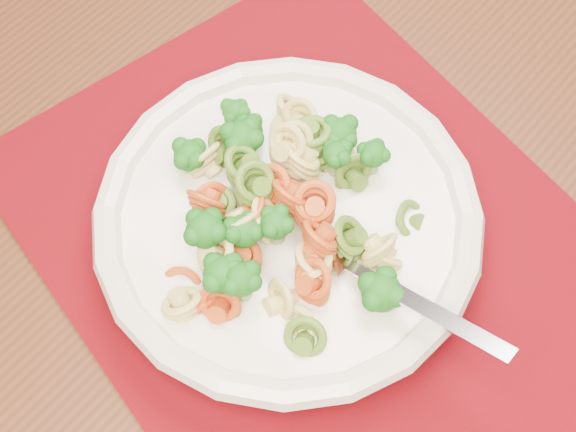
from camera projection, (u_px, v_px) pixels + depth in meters
The scene contains 5 objects.
dining_table at pixel (422, 288), 0.66m from camera, with size 1.52×1.04×0.71m.
placemat at pixel (319, 245), 0.58m from camera, with size 0.45×0.35×0.00m, color #61040D.
pasta_bowl at pixel (288, 222), 0.56m from camera, with size 0.27×0.27×0.05m.
pasta_broccoli_heap at pixel (288, 212), 0.54m from camera, with size 0.23×0.23×0.06m, color #E3D170, non-canonical shape.
fork at pixel (334, 257), 0.53m from camera, with size 0.19×0.02×0.01m, color silver, non-canonical shape.
Camera 1 is at (0.03, -0.06, 1.23)m, focal length 50.00 mm.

